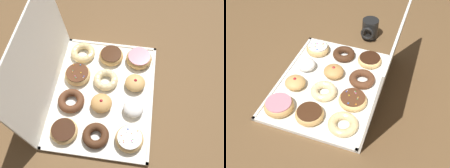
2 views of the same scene
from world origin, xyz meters
The scene contains 16 objects.
ground_plane centered at (0.00, 0.00, 0.00)m, with size 3.00×3.00×0.00m, color brown.
donut_box centered at (0.00, 0.00, 0.01)m, with size 0.57×0.44×0.01m.
box_lid_open centered at (0.00, 0.24, 0.20)m, with size 0.57×0.40×0.01m, color white.
sprinkle_donut_0 centered at (-0.20, -0.13, 0.03)m, with size 0.11×0.11×0.04m.
powdered_filled_donut_1 centered at (-0.06, -0.14, 0.03)m, with size 0.09×0.09×0.05m.
jelly_filled_donut_2 centered at (0.06, -0.13, 0.03)m, with size 0.09×0.09×0.05m.
pink_frosted_donut_3 centered at (0.20, -0.14, 0.03)m, with size 0.12×0.12×0.04m.
chocolate_cake_ring_donut_4 centered at (-0.20, 0.00, 0.03)m, with size 0.11×0.11×0.03m.
jelly_filled_donut_5 centered at (-0.06, 0.00, 0.03)m, with size 0.09×0.09×0.05m.
cruller_donut_6 centered at (0.06, 0.00, 0.03)m, with size 0.11×0.11×0.03m.
chocolate_frosted_donut_7 centered at (0.20, -0.01, 0.03)m, with size 0.11×0.11×0.04m.
chocolate_frosted_donut_8 centered at (-0.20, 0.13, 0.03)m, with size 0.11×0.11×0.04m.
chocolate_cake_ring_donut_9 centered at (-0.06, 0.13, 0.03)m, with size 0.11×0.11×0.03m.
sprinkle_donut_10 centered at (0.07, 0.13, 0.03)m, with size 0.12×0.12×0.04m.
cruller_donut_11 centered at (0.20, 0.13, 0.03)m, with size 0.12×0.12×0.03m.
coffee_mug centered at (-0.41, 0.07, 0.05)m, with size 0.10×0.08×0.10m.
Camera 2 is at (0.81, 0.33, 0.89)m, focal length 45.26 mm.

